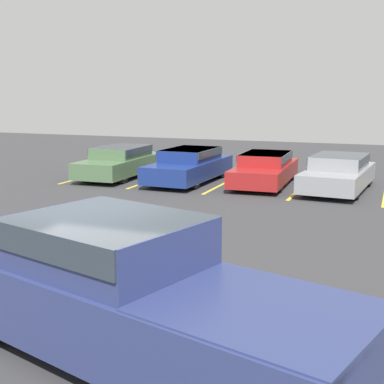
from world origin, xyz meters
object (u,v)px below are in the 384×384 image
at_px(parked_sedan_a, 121,161).
at_px(parked_sedan_c, 265,168).
at_px(pickup_truck, 127,291).
at_px(parked_sedan_b, 190,164).
at_px(parked_sedan_d, 339,172).

bearing_deg(parked_sedan_a, parked_sedan_c, 91.92).
xyz_separation_m(pickup_truck, parked_sedan_b, (-4.26, 12.98, -0.22)).
relative_size(parked_sedan_a, parked_sedan_d, 1.02).
xyz_separation_m(parked_sedan_b, parked_sedan_c, (2.80, 0.42, -0.05)).
distance_m(pickup_truck, parked_sedan_b, 13.67).
relative_size(pickup_truck, parked_sedan_a, 1.36).
bearing_deg(pickup_truck, parked_sedan_a, 135.30).
xyz_separation_m(pickup_truck, parked_sedan_d, (1.18, 13.06, -0.23)).
distance_m(parked_sedan_a, parked_sedan_c, 5.78).
height_order(parked_sedan_a, parked_sedan_d, parked_sedan_d).
height_order(pickup_truck, parked_sedan_b, pickup_truck).
relative_size(parked_sedan_b, parked_sedan_d, 1.03).
xyz_separation_m(pickup_truck, parked_sedan_c, (-1.46, 13.40, -0.27)).
xyz_separation_m(parked_sedan_b, parked_sedan_d, (5.44, 0.08, -0.01)).
bearing_deg(parked_sedan_a, parked_sedan_b, 87.12).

